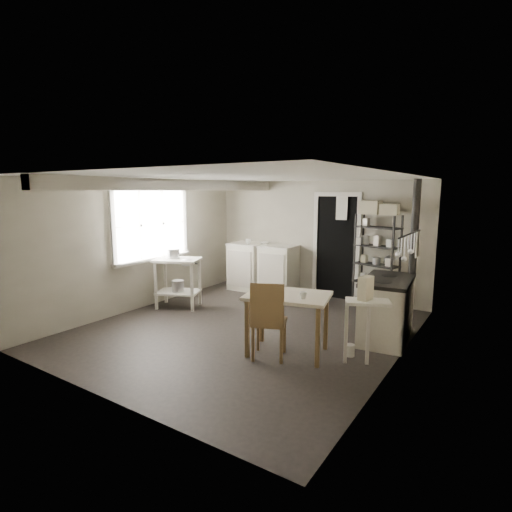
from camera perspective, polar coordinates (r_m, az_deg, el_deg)
The scene contains 31 objects.
floor at distance 6.25m, azimuth -1.53°, elevation -10.38°, with size 5.00×5.00×0.00m, color black.
ceiling at distance 5.89m, azimuth -1.63°, elevation 11.19°, with size 5.00×5.00×0.00m, color silver.
wall_back at distance 8.12m, azimuth 8.53°, elevation 2.45°, with size 4.50×0.02×2.30m, color #A39E8B.
wall_front at distance 4.20m, azimuth -21.46°, elevation -4.51°, with size 4.50×0.02×2.30m, color #A39E8B.
wall_left at distance 7.47m, azimuth -15.92°, elevation 1.60°, with size 0.02×5.00×2.30m, color #A39E8B.
wall_right at distance 5.05m, azimuth 19.91°, elevation -2.16°, with size 0.02×5.00×2.30m, color #A39E8B.
window at distance 7.54m, azimuth -14.74°, elevation 4.40°, with size 0.12×1.76×1.28m, color beige, non-canonical shape.
doorway at distance 7.94m, azimuth 11.36°, elevation 1.12°, with size 0.96×0.10×2.08m, color beige, non-canonical shape.
ceiling_beam at distance 6.65m, azimuth -10.29°, elevation 9.97°, with size 0.18×5.00×0.18m, color beige, non-canonical shape.
wallpaper_panel at distance 5.05m, azimuth 19.80°, elevation -2.15°, with size 0.01×5.00×2.30m, color beige, non-canonical shape.
utensil_rail at distance 5.59m, azimuth 20.97°, elevation 2.98°, with size 0.06×1.20×0.44m, color #B3B3B5, non-canonical shape.
prep_table at distance 7.42m, azimuth -11.04°, elevation -4.15°, with size 0.78×0.56×0.90m, color beige, non-canonical shape.
stockpot at distance 7.39m, azimuth -11.78°, elevation 0.04°, with size 0.24×0.24×0.25m, color #B3B3B5.
saucepan at distance 7.17m, azimuth -9.84°, elevation -0.92°, with size 0.18×0.18×0.10m, color #B3B3B5.
bucket at distance 7.38m, azimuth -11.09°, elevation -4.35°, with size 0.22×0.22×0.24m, color #B3B3B5.
base_cabinets at distance 8.44m, azimuth 0.98°, elevation -1.94°, with size 1.52×0.65×1.00m, color beige, non-canonical shape.
mixing_bowl at distance 8.33m, azimuth 1.22°, elevation 1.36°, with size 0.27×0.27×0.07m, color white.
counter_cup at distance 8.45m, azimuth -1.09°, elevation 1.58°, with size 0.13×0.13×0.10m, color white.
shelf_rack at distance 7.49m, azimuth 16.86°, elevation 0.03°, with size 0.80×0.31×1.69m, color black, non-canonical shape.
shelf_jar at distance 7.50m, azimuth 14.49°, elevation 3.39°, with size 0.09×0.09×0.20m, color white.
storage_box_a at distance 7.46m, azimuth 16.08°, elevation 8.22°, with size 0.35×0.31×0.24m, color beige.
storage_box_b at distance 7.32m, azimuth 18.61°, elevation 7.92°, with size 0.30×0.28×0.19m, color beige.
stove at distance 6.01m, azimuth 18.14°, elevation -7.27°, with size 0.63×1.13×0.89m, color beige, non-canonical shape.
stovepipe at distance 6.22m, azimuth 21.75°, elevation 3.89°, with size 0.11×0.11×1.43m, color black, non-canonical shape.
side_ledge at distance 5.10m, azimuth 15.53°, elevation -10.22°, with size 0.53×0.28×0.81m, color beige, non-canonical shape.
oats_box at distance 4.96m, azimuth 15.43°, elevation -3.80°, with size 0.12×0.19×0.29m, color beige.
work_table at distance 5.27m, azimuth 4.53°, elevation -9.84°, with size 1.05×0.73×0.80m, color beige, non-canonical shape.
table_cup at distance 4.96m, azimuth 6.72°, elevation -6.00°, with size 0.09×0.09×0.09m, color white.
chair at distance 5.11m, azimuth 1.92°, elevation -9.18°, with size 0.42×0.44×1.01m, color brown, non-canonical shape.
flour_sack at distance 7.19m, azimuth 15.85°, elevation -6.10°, with size 0.38×0.32×0.45m, color silver.
floor_crock at distance 5.42m, azimuth 13.27°, elevation -12.97°, with size 0.12×0.12×0.15m, color white.
Camera 1 is at (3.36, -4.84, 2.11)m, focal length 28.00 mm.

